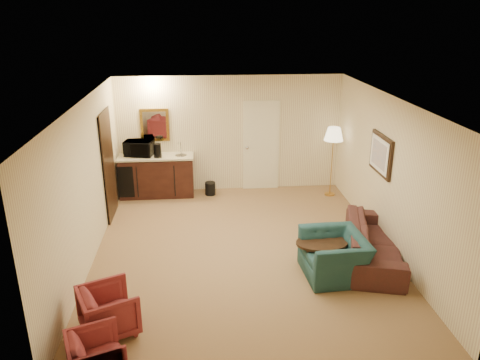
% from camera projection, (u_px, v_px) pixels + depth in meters
% --- Properties ---
extents(ground, '(6.00, 6.00, 0.00)m').
position_uv_depth(ground, '(242.00, 250.00, 8.10)').
color(ground, '#94784B').
rests_on(ground, ground).
extents(room_walls, '(5.02, 6.01, 2.61)m').
position_uv_depth(room_walls, '(233.00, 143.00, 8.22)').
color(room_walls, '#F4EAB7').
rests_on(room_walls, ground).
extents(wetbar_cabinet, '(1.64, 0.58, 0.92)m').
position_uv_depth(wetbar_cabinet, '(157.00, 176.00, 10.35)').
color(wetbar_cabinet, '#381911').
rests_on(wetbar_cabinet, ground).
extents(sofa, '(1.14, 2.21, 0.83)m').
position_uv_depth(sofa, '(375.00, 236.00, 7.70)').
color(sofa, black).
rests_on(sofa, ground).
extents(teal_armchair, '(0.73, 1.07, 0.90)m').
position_uv_depth(teal_armchair, '(335.00, 249.00, 7.22)').
color(teal_armchair, '#1C4644').
rests_on(teal_armchair, ground).
extents(rose_chair_near, '(0.85, 0.87, 0.69)m').
position_uv_depth(rose_chair_near, '(109.00, 309.00, 5.96)').
color(rose_chair_near, maroon).
rests_on(rose_chair_near, ground).
extents(rose_chair_far, '(0.73, 0.75, 0.61)m').
position_uv_depth(rose_chair_far, '(96.00, 354.00, 5.22)').
color(rose_chair_far, maroon).
rests_on(rose_chair_far, ground).
extents(coffee_table, '(0.85, 0.59, 0.48)m').
position_uv_depth(coffee_table, '(321.00, 255.00, 7.47)').
color(coffee_table, black).
rests_on(coffee_table, ground).
extents(floor_lamp, '(0.42, 0.42, 1.56)m').
position_uv_depth(floor_lamp, '(332.00, 162.00, 10.26)').
color(floor_lamp, '#BE8F3F').
rests_on(floor_lamp, ground).
extents(waste_bin, '(0.29, 0.29, 0.29)m').
position_uv_depth(waste_bin, '(210.00, 188.00, 10.49)').
color(waste_bin, black).
rests_on(waste_bin, ground).
extents(microwave, '(0.66, 0.45, 0.41)m').
position_uv_depth(microwave, '(139.00, 146.00, 10.16)').
color(microwave, black).
rests_on(microwave, wetbar_cabinet).
extents(coffee_maker, '(0.19, 0.19, 0.30)m').
position_uv_depth(coffee_maker, '(158.00, 151.00, 10.06)').
color(coffee_maker, black).
rests_on(coffee_maker, wetbar_cabinet).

